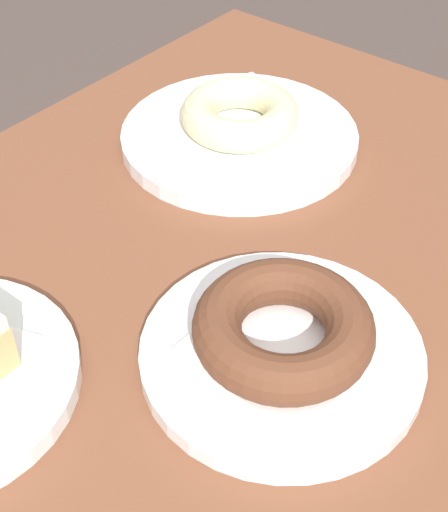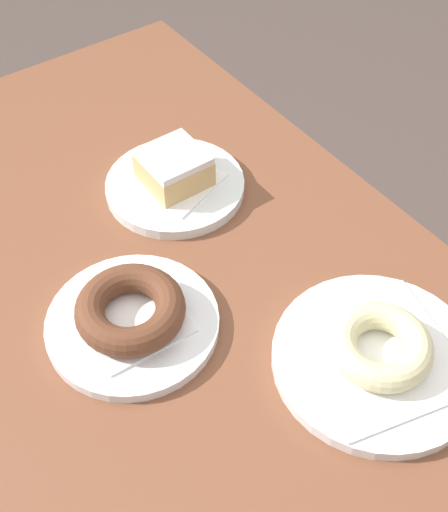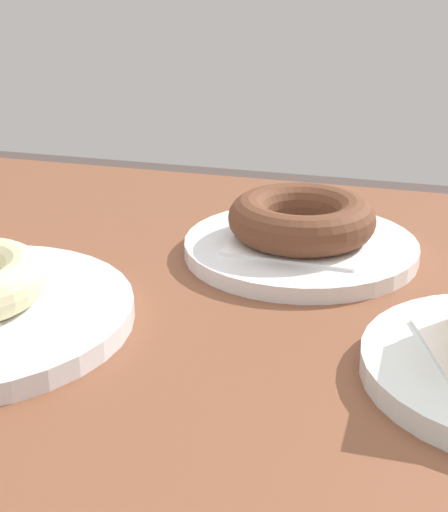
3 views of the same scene
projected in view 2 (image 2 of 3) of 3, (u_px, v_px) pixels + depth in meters
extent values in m
plane|color=#4D3F3A|center=(192.00, 504.00, 1.44)|extent=(6.00, 6.00, 0.00)
cube|color=brown|center=(171.00, 273.00, 0.88)|extent=(1.01, 0.61, 0.04)
cylinder|color=brown|center=(172.00, 216.00, 1.50)|extent=(0.06, 0.06, 0.73)
cylinder|color=white|center=(133.00, 323.00, 0.79)|extent=(0.20, 0.20, 0.01)
cube|color=white|center=(132.00, 319.00, 0.78)|extent=(0.12, 0.12, 0.00)
torus|color=brown|center=(130.00, 309.00, 0.77)|extent=(0.13, 0.13, 0.03)
cylinder|color=silver|center=(376.00, 359.00, 0.76)|extent=(0.23, 0.23, 0.02)
cube|color=white|center=(378.00, 355.00, 0.75)|extent=(0.20, 0.20, 0.00)
torus|color=beige|center=(380.00, 346.00, 0.74)|extent=(0.11, 0.11, 0.03)
cylinder|color=white|center=(175.00, 186.00, 0.94)|extent=(0.19, 0.19, 0.02)
cube|color=white|center=(175.00, 181.00, 0.94)|extent=(0.13, 0.13, 0.00)
cube|color=tan|center=(174.00, 170.00, 0.92)|extent=(0.08, 0.08, 0.04)
cube|color=silver|center=(173.00, 157.00, 0.90)|extent=(0.08, 0.08, 0.01)
cylinder|color=tan|center=(173.00, 155.00, 0.90)|extent=(0.02, 0.02, 0.00)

